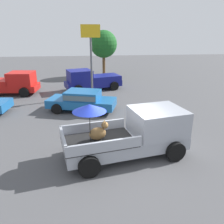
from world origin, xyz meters
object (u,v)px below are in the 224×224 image
object	(u,v)px
pickup_truck_red	(91,80)
pickup_truck_main	(135,133)
motel_sign	(91,48)
pickup_truck_far	(10,84)
parked_sedan_far	(82,100)

from	to	relation	value
pickup_truck_red	pickup_truck_main	bearing A→B (deg)	81.11
pickup_truck_red	motel_sign	bearing A→B (deg)	74.21
pickup_truck_red	pickup_truck_far	bearing A→B (deg)	-10.92
pickup_truck_main	pickup_truck_red	size ratio (longest dim) A/B	1.04
pickup_truck_far	motel_sign	bearing A→B (deg)	-8.99
pickup_truck_far	motel_sign	xyz separation A→B (m)	(6.60, -1.67, 2.88)
parked_sedan_far	pickup_truck_red	bearing A→B (deg)	-80.39
pickup_truck_far	motel_sign	distance (m)	7.39
pickup_truck_far	motel_sign	size ratio (longest dim) A/B	0.92
pickup_truck_red	parked_sedan_far	xyz separation A→B (m)	(-0.74, -5.48, -0.13)
pickup_truck_far	parked_sedan_far	world-z (taller)	pickup_truck_far
motel_sign	pickup_truck_main	bearing A→B (deg)	-80.90
pickup_truck_far	pickup_truck_main	bearing A→B (deg)	-47.75
parked_sedan_far	pickup_truck_far	bearing A→B (deg)	-22.47
pickup_truck_red	motel_sign	distance (m)	3.68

